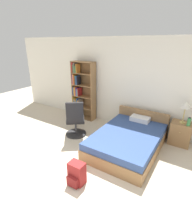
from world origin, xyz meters
TOP-DOWN VIEW (x-y plane):
  - ground_plane at (0.00, 0.00)m, footprint 14.00×14.00m
  - wall_back at (0.00, 3.23)m, footprint 9.00×0.06m
  - bookshelf at (-1.71, 3.02)m, footprint 0.79×0.30m
  - bed at (0.41, 2.11)m, footprint 1.42×2.09m
  - office_chair at (-1.05, 1.86)m, footprint 0.71×0.72m
  - nightstand at (1.44, 2.97)m, footprint 0.50×0.41m
  - table_lamp at (1.44, 2.96)m, footprint 0.24×0.24m
  - water_bottle at (1.58, 2.87)m, footprint 0.08×0.08m
  - backpack_red at (0.07, 0.48)m, footprint 0.29×0.27m

SIDE VIEW (x-z plane):
  - ground_plane at x=0.00m, z-range 0.00..0.00m
  - backpack_red at x=0.07m, z-range -0.01..0.43m
  - bed at x=0.41m, z-range -0.12..0.58m
  - nightstand at x=1.44m, z-range 0.00..0.60m
  - office_chair at x=-1.05m, z-range -0.06..0.99m
  - water_bottle at x=1.58m, z-range 0.59..0.80m
  - bookshelf at x=-1.71m, z-range -0.02..1.87m
  - table_lamp at x=1.44m, z-range 0.77..1.32m
  - wall_back at x=0.00m, z-range 0.00..2.60m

